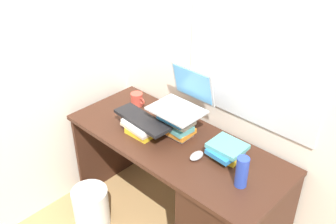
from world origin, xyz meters
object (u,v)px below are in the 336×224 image
at_px(laptop, 183,99).
at_px(mug, 137,99).
at_px(water_bottle, 242,172).
at_px(wastebasket, 91,207).
at_px(desk, 217,212).
at_px(computer_mouse, 197,156).
at_px(book_stack_keyboard_riser, 141,127).
at_px(keyboard, 142,120).
at_px(book_stack_tall, 177,122).
at_px(book_stack_side, 227,150).

bearing_deg(laptop, mug, 178.04).
distance_m(mug, water_bottle, 1.05).
xyz_separation_m(laptop, wastebasket, (-0.40, -0.52, -0.84)).
height_order(desk, computer_mouse, computer_mouse).
bearing_deg(book_stack_keyboard_riser, keyboard, 106.08).
relative_size(book_stack_keyboard_riser, water_bottle, 1.39).
height_order(book_stack_tall, mug, book_stack_tall).
bearing_deg(laptop, book_stack_keyboard_riser, -129.79).
relative_size(book_stack_side, mug, 1.65).
distance_m(book_stack_side, keyboard, 0.58).
distance_m(desk, mug, 0.98).
height_order(book_stack_tall, keyboard, book_stack_tall).
distance_m(laptop, water_bottle, 0.62).
bearing_deg(book_stack_keyboard_riser, mug, 142.13).
height_order(book_stack_side, keyboard, keyboard).
relative_size(desk, laptop, 4.64).
bearing_deg(desk, mug, 169.77).
bearing_deg(desk, water_bottle, -11.07).
xyz_separation_m(keyboard, computer_mouse, (0.43, 0.04, -0.08)).
height_order(laptop, wastebasket, laptop).
distance_m(laptop, computer_mouse, 0.37).
xyz_separation_m(laptop, water_bottle, (0.58, -0.17, -0.15)).
bearing_deg(wastebasket, desk, 24.62).
bearing_deg(desk, computer_mouse, -174.54).
relative_size(book_stack_keyboard_riser, laptop, 0.79).
distance_m(desk, book_stack_side, 0.41).
relative_size(book_stack_keyboard_riser, mug, 2.04).
xyz_separation_m(mug, water_bottle, (1.04, -0.19, 0.04)).
relative_size(book_stack_keyboard_riser, keyboard, 0.61).
bearing_deg(desk, book_stack_keyboard_riser, -173.92).
xyz_separation_m(book_stack_keyboard_riser, water_bottle, (0.75, 0.03, 0.05)).
relative_size(laptop, water_bottle, 1.76).
distance_m(book_stack_tall, book_stack_side, 0.38).
xyz_separation_m(water_bottle, wastebasket, (-0.97, -0.35, -0.69)).
bearing_deg(computer_mouse, desk, 5.46).
relative_size(computer_mouse, water_bottle, 0.57).
height_order(computer_mouse, wastebasket, computer_mouse).
distance_m(book_stack_side, computer_mouse, 0.18).
relative_size(mug, wastebasket, 0.41).
distance_m(book_stack_tall, mug, 0.47).
height_order(keyboard, computer_mouse, keyboard).
bearing_deg(water_bottle, laptop, 163.22).
distance_m(laptop, keyboard, 0.30).
bearing_deg(book_stack_side, desk, -66.53).
bearing_deg(mug, desk, -10.23).
bearing_deg(keyboard, desk, 8.84).
bearing_deg(keyboard, wastebasket, -121.08).
relative_size(book_stack_tall, laptop, 0.75).
bearing_deg(book_stack_tall, book_stack_keyboard_riser, -140.19).
relative_size(laptop, mug, 2.58).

